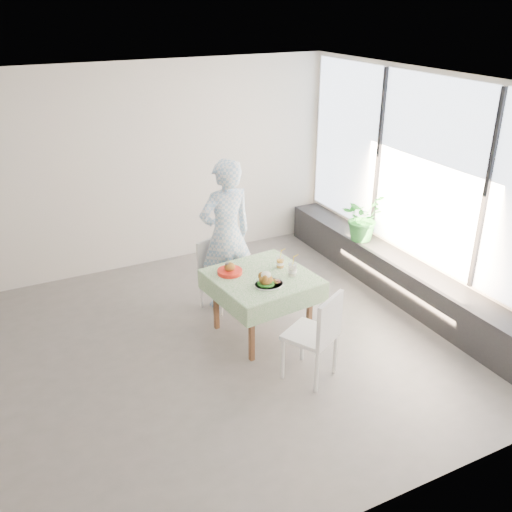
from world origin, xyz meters
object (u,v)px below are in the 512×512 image
cafe_table (262,298)px  main_dish (267,281)px  chair_far (220,286)px  juice_cup_orange (280,263)px  chair_near (311,351)px  diner (226,235)px  potted_plant (363,217)px

cafe_table → main_dish: main_dish is taller
chair_far → juice_cup_orange: bearing=-58.5°
chair_near → diner: size_ratio=0.51×
cafe_table → chair_near: (0.07, -0.93, -0.17)m
cafe_table → juice_cup_orange: (0.28, 0.09, 0.34)m
chair_near → diner: 1.86m
main_dish → potted_plant: (2.00, 1.04, 0.02)m
chair_far → main_dish: bearing=-84.3°
chair_near → juice_cup_orange: 1.16m
juice_cup_orange → potted_plant: size_ratio=0.40×
cafe_table → main_dish: (-0.06, -0.23, 0.34)m
chair_near → juice_cup_orange: (0.20, 1.02, 0.51)m
cafe_table → main_dish: bearing=-104.1°
cafe_table → chair_far: bearing=101.3°
cafe_table → potted_plant: (1.94, 0.81, 0.36)m
chair_far → diner: 0.68m
cafe_table → juice_cup_orange: size_ratio=4.47×
main_dish → potted_plant: size_ratio=0.51×
chair_far → potted_plant: (2.10, -0.00, 0.55)m
chair_far → chair_near: (0.23, -1.74, 0.03)m
chair_far → chair_near: chair_near is taller
diner → cafe_table: bearing=90.0°
cafe_table → chair_far: size_ratio=1.34×
chair_near → main_dish: (-0.13, 0.70, 0.50)m
cafe_table → juice_cup_orange: 0.45m
cafe_table → diner: bearing=95.0°
chair_far → juice_cup_orange: (0.44, -0.72, 0.54)m
chair_far → main_dish: size_ratio=2.64×
chair_far → chair_near: 1.76m
diner → juice_cup_orange: (0.35, -0.71, -0.13)m
chair_near → potted_plant: 2.61m
chair_near → main_dish: bearing=100.6°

